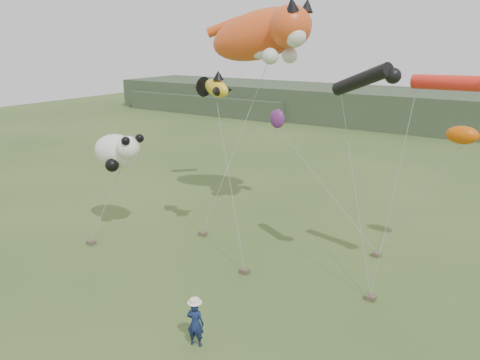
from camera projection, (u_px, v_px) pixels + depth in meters
ground at (209, 317)px, 17.06m from camera, size 120.00×120.00×0.00m
headland at (417, 110)px, 54.07m from camera, size 90.00×13.00×4.00m
festival_attendant at (195, 323)px, 15.31m from camera, size 0.67×0.53×1.62m
sandbag_anchors at (250, 258)px, 21.53m from camera, size 13.66×6.66×0.20m
cat_kite at (267, 34)px, 24.16m from camera, size 7.36×4.27×3.77m
fish_kite at (210, 87)px, 20.84m from camera, size 2.48×1.61×1.28m
tube_kites at (413, 81)px, 16.48m from camera, size 5.88×2.36×1.39m
panda_kite at (118, 151)px, 23.57m from camera, size 3.07×1.98×1.90m
misc_kites at (368, 127)px, 22.99m from camera, size 11.31×3.05×1.47m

